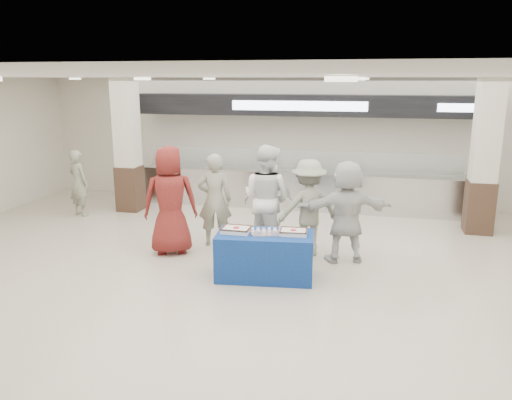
% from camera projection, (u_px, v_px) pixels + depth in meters
% --- Properties ---
extents(ground, '(14.00, 14.00, 0.00)m').
position_uv_depth(ground, '(245.00, 295.00, 7.52)').
color(ground, beige).
rests_on(ground, ground).
extents(serving_line, '(8.70, 0.85, 2.80)m').
position_uv_depth(serving_line, '(299.00, 162.00, 12.35)').
color(serving_line, silver).
rests_on(serving_line, ground).
extents(column_left, '(0.55, 0.55, 3.20)m').
position_uv_depth(column_left, '(128.00, 149.00, 12.02)').
color(column_left, '#352218').
rests_on(column_left, ground).
extents(column_right, '(0.55, 0.55, 3.20)m').
position_uv_depth(column_right, '(484.00, 161.00, 10.24)').
color(column_right, '#352218').
rests_on(column_right, ground).
extents(display_table, '(1.63, 0.95, 0.75)m').
position_uv_depth(display_table, '(265.00, 256.00, 8.09)').
color(display_table, navy).
rests_on(display_table, ground).
extents(sheet_cake_left, '(0.46, 0.36, 0.10)m').
position_uv_depth(sheet_cake_left, '(236.00, 229.00, 8.07)').
color(sheet_cake_left, white).
rests_on(sheet_cake_left, display_table).
extents(sheet_cake_right, '(0.46, 0.37, 0.09)m').
position_uv_depth(sheet_cake_right, '(293.00, 232.00, 7.96)').
color(sheet_cake_right, white).
rests_on(sheet_cake_right, display_table).
extents(cupcake_tray, '(0.52, 0.43, 0.07)m').
position_uv_depth(cupcake_tray, '(267.00, 232.00, 7.98)').
color(cupcake_tray, '#A2A1A6').
rests_on(cupcake_tray, display_table).
extents(civilian_maroon, '(1.15, 0.95, 2.02)m').
position_uv_depth(civilian_maroon, '(170.00, 200.00, 9.12)').
color(civilian_maroon, maroon).
rests_on(civilian_maroon, ground).
extents(soldier_a, '(0.75, 0.59, 1.80)m').
position_uv_depth(soldier_a, '(215.00, 200.00, 9.59)').
color(soldier_a, gray).
rests_on(soldier_a, ground).
extents(chef_tall, '(1.18, 1.06, 2.00)m').
position_uv_depth(chef_tall, '(267.00, 198.00, 9.30)').
color(chef_tall, white).
rests_on(chef_tall, ground).
extents(chef_short, '(1.09, 0.61, 1.76)m').
position_uv_depth(chef_short, '(270.00, 203.00, 9.43)').
color(chef_short, white).
rests_on(chef_short, ground).
extents(soldier_b, '(1.32, 1.08, 1.77)m').
position_uv_depth(soldier_b, '(308.00, 208.00, 9.06)').
color(soldier_b, gray).
rests_on(soldier_b, ground).
extents(civilian_white, '(1.78, 1.00, 1.82)m').
position_uv_depth(civilian_white, '(346.00, 211.00, 8.71)').
color(civilian_white, silver).
rests_on(civilian_white, ground).
extents(soldier_bg, '(0.67, 0.56, 1.57)m').
position_uv_depth(soldier_bg, '(79.00, 183.00, 11.73)').
color(soldier_bg, gray).
rests_on(soldier_bg, ground).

